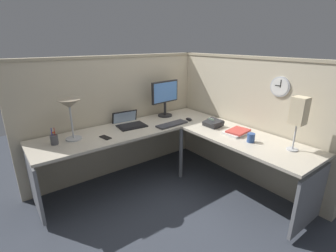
{
  "coord_description": "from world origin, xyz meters",
  "views": [
    {
      "loc": [
        -1.73,
        -2.07,
        1.74
      ],
      "look_at": [
        -0.12,
        0.07,
        0.81
      ],
      "focal_mm": 26.08,
      "sensor_mm": 36.0,
      "label": 1
    }
  ],
  "objects": [
    {
      "name": "ground_plane",
      "position": [
        0.0,
        0.0,
        0.0
      ],
      "size": [
        6.8,
        6.8,
        0.0
      ],
      "primitive_type": "plane",
      "color": "#383D47"
    },
    {
      "name": "cubicle_wall_back",
      "position": [
        -0.36,
        0.87,
        0.79
      ],
      "size": [
        2.57,
        0.12,
        1.58
      ],
      "color": "beige",
      "rests_on": "ground"
    },
    {
      "name": "cubicle_wall_right",
      "position": [
        0.87,
        -0.27,
        0.79
      ],
      "size": [
        0.12,
        2.37,
        1.58
      ],
      "color": "beige",
      "rests_on": "ground"
    },
    {
      "name": "desk",
      "position": [
        -0.15,
        -0.05,
        0.63
      ],
      "size": [
        2.35,
        2.15,
        0.73
      ],
      "color": "beige",
      "rests_on": "ground"
    },
    {
      "name": "monitor",
      "position": [
        0.25,
        0.64,
        1.02
      ],
      "size": [
        0.46,
        0.2,
        0.5
      ],
      "color": "#232326",
      "rests_on": "desk"
    },
    {
      "name": "laptop",
      "position": [
        -0.35,
        0.61,
        0.75
      ],
      "size": [
        0.37,
        0.41,
        0.22
      ],
      "color": "black",
      "rests_on": "desk"
    },
    {
      "name": "keyboard",
      "position": [
        0.08,
        0.26,
        0.74
      ],
      "size": [
        0.44,
        0.17,
        0.02
      ],
      "primitive_type": "cube",
      "rotation": [
        0.0,
        0.0,
        0.06
      ],
      "color": "#38383D",
      "rests_on": "desk"
    },
    {
      "name": "computer_mouse",
      "position": [
        0.39,
        0.28,
        0.75
      ],
      "size": [
        0.06,
        0.1,
        0.03
      ],
      "primitive_type": "ellipsoid",
      "color": "black",
      "rests_on": "desk"
    },
    {
      "name": "desk_lamp_dome",
      "position": [
        -1.07,
        0.53,
        1.09
      ],
      "size": [
        0.24,
        0.24,
        0.44
      ],
      "color": "#B7BABF",
      "rests_on": "desk"
    },
    {
      "name": "pen_cup",
      "position": [
        -1.27,
        0.5,
        0.78
      ],
      "size": [
        0.08,
        0.08,
        0.18
      ],
      "color": "#4C4C51",
      "rests_on": "desk"
    },
    {
      "name": "cell_phone",
      "position": [
        -0.78,
        0.36,
        0.73
      ],
      "size": [
        0.1,
        0.16,
        0.01
      ],
      "primitive_type": "cube",
      "rotation": [
        0.0,
        0.0,
        0.21
      ],
      "color": "black",
      "rests_on": "desk"
    },
    {
      "name": "office_phone",
      "position": [
        0.47,
        -0.09,
        0.77
      ],
      "size": [
        0.19,
        0.21,
        0.11
      ],
      "color": "#232326",
      "rests_on": "desk"
    },
    {
      "name": "book_stack",
      "position": [
        0.5,
        -0.44,
        0.75
      ],
      "size": [
        0.3,
        0.23,
        0.04
      ],
      "color": "silver",
      "rests_on": "desk"
    },
    {
      "name": "desk_lamp_paper",
      "position": [
        0.57,
        -1.05,
        1.11
      ],
      "size": [
        0.13,
        0.13,
        0.53
      ],
      "color": "#B7BABF",
      "rests_on": "desk"
    },
    {
      "name": "coffee_mug",
      "position": [
        0.41,
        -0.68,
        0.78
      ],
      "size": [
        0.08,
        0.08,
        0.1
      ],
      "primitive_type": "cylinder",
      "color": "#2D4C8C",
      "rests_on": "desk"
    },
    {
      "name": "wall_clock",
      "position": [
        0.82,
        -0.7,
        1.28
      ],
      "size": [
        0.04,
        0.22,
        0.22
      ],
      "color": "#B7BABF"
    }
  ]
}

